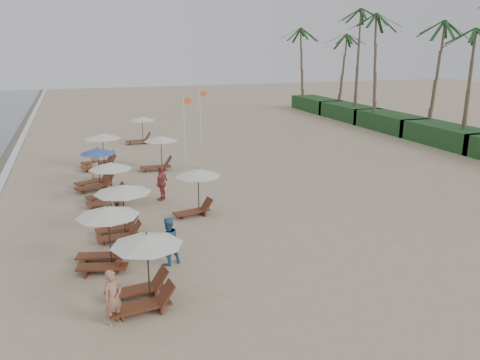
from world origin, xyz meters
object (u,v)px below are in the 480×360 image
object	(u,v)px
lounger_station_0	(141,270)
beachgoer_far_a	(162,183)
lounger_station_2	(120,208)
lounger_station_4	(94,170)
beachgoer_near	(113,297)
lounger_station_3	(107,183)
beachgoer_mid_b	(111,205)
beachgoer_far_b	(95,168)
flag_pole_near	(185,124)
inland_station_1	(158,150)
lounger_station_5	(99,151)
lounger_station_1	(104,235)
inland_station_2	(140,127)
beachgoer_mid_a	(168,241)
inland_station_0	(196,185)

from	to	relation	value
lounger_station_0	beachgoer_far_a	xyz separation A→B (m)	(2.51, 10.46, -0.24)
lounger_station_2	lounger_station_4	xyz separation A→B (m)	(-0.66, 7.95, -0.24)
beachgoer_near	beachgoer_far_a	bearing A→B (deg)	41.32
lounger_station_3	beachgoer_mid_b	size ratio (longest dim) A/B	1.68
lounger_station_2	beachgoer_far_a	bearing A→B (deg)	60.40
lounger_station_0	beachgoer_far_b	size ratio (longest dim) A/B	1.68
beachgoer_near	lounger_station_2	bearing A→B (deg)	50.92
lounger_station_3	beachgoer_far_b	world-z (taller)	lounger_station_3
flag_pole_near	lounger_station_2	bearing A→B (deg)	-113.69
inland_station_1	beachgoer_mid_b	size ratio (longest dim) A/B	1.79
lounger_station_5	flag_pole_near	world-z (taller)	flag_pole_near
beachgoer_mid_b	lounger_station_1	bearing A→B (deg)	137.96
inland_station_1	inland_station_2	xyz separation A→B (m)	(0.09, 9.33, 0.00)
lounger_station_1	lounger_station_4	world-z (taller)	lounger_station_4
lounger_station_2	beachgoer_far_b	distance (m)	9.84
lounger_station_2	beachgoer_mid_a	distance (m)	3.59
beachgoer_near	inland_station_2	bearing A→B (deg)	48.93
lounger_station_0	lounger_station_1	size ratio (longest dim) A/B	1.02
lounger_station_4	flag_pole_near	xyz separation A→B (m)	(6.50, 5.34, 1.47)
lounger_station_2	beachgoer_mid_b	world-z (taller)	lounger_station_2
lounger_station_0	inland_station_1	bearing A→B (deg)	78.44
inland_station_2	beachgoer_near	bearing A→B (deg)	-99.43
lounger_station_5	beachgoer_mid_a	xyz separation A→B (m)	(1.51, -15.97, -0.23)
lounger_station_2	beachgoer_far_b	size ratio (longest dim) A/B	1.64
lounger_station_3	beachgoer_mid_b	bearing A→B (deg)	-91.29
beachgoer_mid_a	inland_station_2	bearing A→B (deg)	-113.99
flag_pole_near	beachgoer_mid_b	bearing A→B (deg)	-118.73
lounger_station_4	inland_station_1	bearing A→B (deg)	36.20
lounger_station_0	beachgoer_mid_b	distance (m)	8.16
inland_station_0	inland_station_1	world-z (taller)	same
lounger_station_1	beachgoer_far_b	world-z (taller)	lounger_station_1
lounger_station_4	beachgoer_far_b	bearing A→B (deg)	86.83
beachgoer_mid_b	flag_pole_near	bearing A→B (deg)	-63.93
inland_station_0	beachgoer_far_a	bearing A→B (deg)	112.86
lounger_station_0	beachgoer_far_a	bearing A→B (deg)	76.50
lounger_station_4	inland_station_2	bearing A→B (deg)	70.95
inland_station_0	inland_station_1	size ratio (longest dim) A/B	0.94
inland_station_1	inland_station_2	bearing A→B (deg)	89.46
lounger_station_0	lounger_station_1	world-z (taller)	lounger_station_0
lounger_station_1	beachgoer_mid_a	world-z (taller)	lounger_station_1
lounger_station_2	lounger_station_3	world-z (taller)	lounger_station_2
lounger_station_4	inland_station_1	distance (m)	5.20
lounger_station_2	lounger_station_5	world-z (taller)	lounger_station_5
lounger_station_5	inland_station_0	xyz separation A→B (m)	(3.83, -10.91, 0.33)
lounger_station_3	flag_pole_near	distance (m)	10.43
lounger_station_3	inland_station_0	world-z (taller)	inland_station_0
lounger_station_1	beachgoer_far_b	distance (m)	12.56
inland_station_1	beachgoer_mid_b	distance (m)	9.59
lounger_station_0	flag_pole_near	bearing A→B (deg)	73.29
lounger_station_2	beachgoer_near	xyz separation A→B (m)	(-0.88, -6.74, -0.47)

